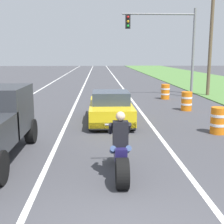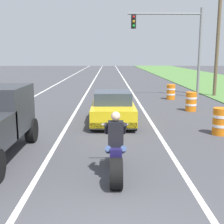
{
  "view_description": "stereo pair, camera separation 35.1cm",
  "coord_description": "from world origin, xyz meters",
  "px_view_note": "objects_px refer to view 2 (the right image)",
  "views": [
    {
      "loc": [
        -0.41,
        -3.89,
        2.9
      ],
      "look_at": [
        0.05,
        6.06,
        1.0
      ],
      "focal_mm": 47.81,
      "sensor_mm": 36.0,
      "label": 1
    },
    {
      "loc": [
        -0.06,
        -3.9,
        2.9
      ],
      "look_at": [
        0.05,
        6.06,
        1.0
      ],
      "focal_mm": 47.81,
      "sensor_mm": 36.0,
      "label": 2
    }
  ],
  "objects_px": {
    "traffic_light_mast_near": "(177,38)",
    "construction_barrel_mid": "(191,102)",
    "sports_car_yellow": "(113,108)",
    "motorcycle_with_rider": "(116,154)",
    "construction_barrel_far": "(171,92)",
    "construction_barrel_nearest": "(220,121)"
  },
  "relations": [
    {
      "from": "traffic_light_mast_near",
      "to": "motorcycle_with_rider",
      "type": "bearing_deg",
      "value": -107.9
    },
    {
      "from": "sports_car_yellow",
      "to": "construction_barrel_far",
      "type": "xyz_separation_m",
      "value": [
        3.95,
        6.76,
        -0.13
      ]
    },
    {
      "from": "traffic_light_mast_near",
      "to": "construction_barrel_nearest",
      "type": "distance_m",
      "value": 10.49
    },
    {
      "from": "construction_barrel_nearest",
      "to": "traffic_light_mast_near",
      "type": "bearing_deg",
      "value": 87.12
    },
    {
      "from": "sports_car_yellow",
      "to": "construction_barrel_far",
      "type": "relative_size",
      "value": 4.3
    },
    {
      "from": "sports_car_yellow",
      "to": "construction_barrel_nearest",
      "type": "height_order",
      "value": "sports_car_yellow"
    },
    {
      "from": "sports_car_yellow",
      "to": "construction_barrel_mid",
      "type": "height_order",
      "value": "sports_car_yellow"
    },
    {
      "from": "sports_car_yellow",
      "to": "traffic_light_mast_near",
      "type": "distance_m",
      "value": 9.47
    },
    {
      "from": "construction_barrel_nearest",
      "to": "construction_barrel_mid",
      "type": "height_order",
      "value": "same"
    },
    {
      "from": "sports_car_yellow",
      "to": "traffic_light_mast_near",
      "type": "xyz_separation_m",
      "value": [
        4.43,
        7.65,
        3.39
      ]
    },
    {
      "from": "traffic_light_mast_near",
      "to": "construction_barrel_mid",
      "type": "xyz_separation_m",
      "value": [
        -0.28,
        -5.11,
        -3.52
      ]
    },
    {
      "from": "sports_car_yellow",
      "to": "construction_barrel_nearest",
      "type": "relative_size",
      "value": 4.3
    },
    {
      "from": "construction_barrel_nearest",
      "to": "construction_barrel_far",
      "type": "bearing_deg",
      "value": 89.91
    },
    {
      "from": "traffic_light_mast_near",
      "to": "construction_barrel_far",
      "type": "xyz_separation_m",
      "value": [
        -0.48,
        -0.89,
        -3.52
      ]
    },
    {
      "from": "construction_barrel_mid",
      "to": "construction_barrel_far",
      "type": "relative_size",
      "value": 1.0
    },
    {
      "from": "construction_barrel_far",
      "to": "motorcycle_with_rider",
      "type": "bearing_deg",
      "value": -107.11
    },
    {
      "from": "construction_barrel_mid",
      "to": "motorcycle_with_rider",
      "type": "bearing_deg",
      "value": -115.65
    },
    {
      "from": "construction_barrel_nearest",
      "to": "construction_barrel_far",
      "type": "height_order",
      "value": "same"
    },
    {
      "from": "sports_car_yellow",
      "to": "construction_barrel_mid",
      "type": "distance_m",
      "value": 4.87
    },
    {
      "from": "traffic_light_mast_near",
      "to": "construction_barrel_far",
      "type": "height_order",
      "value": "traffic_light_mast_near"
    },
    {
      "from": "construction_barrel_mid",
      "to": "construction_barrel_far",
      "type": "bearing_deg",
      "value": 92.68
    },
    {
      "from": "sports_car_yellow",
      "to": "motorcycle_with_rider",
      "type": "bearing_deg",
      "value": -90.2
    }
  ]
}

